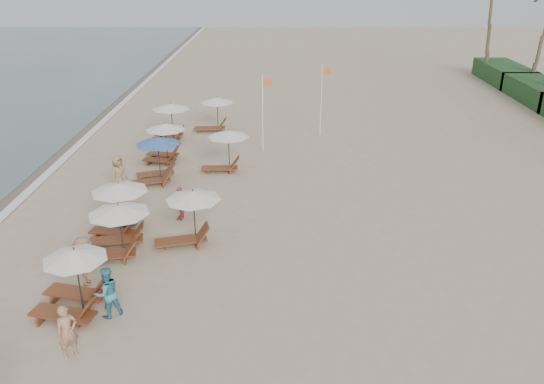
{
  "coord_description": "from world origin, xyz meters",
  "views": [
    {
      "loc": [
        1.16,
        -13.85,
        10.65
      ],
      "look_at": [
        0.9,
        7.86,
        1.3
      ],
      "focal_mm": 36.04,
      "sensor_mm": 36.0,
      "label": 1
    }
  ],
  "objects_px": {
    "lounger_station_3": "(117,206)",
    "lounger_station_5": "(163,142)",
    "inland_station_0": "(187,214)",
    "inland_station_1": "(225,147)",
    "lounger_station_4": "(155,160)",
    "beachgoer_far_a": "(180,203)",
    "lounger_station_6": "(169,121)",
    "flag_pole_near": "(263,110)",
    "beachgoer_mid_b": "(85,261)",
    "inland_station_2": "(214,111)",
    "beachgoer_near": "(67,332)",
    "lounger_station_1": "(70,284)",
    "beachgoer_far_b": "(118,174)",
    "beachgoer_mid_a": "(107,293)",
    "lounger_station_2": "(114,230)"
  },
  "relations": [
    {
      "from": "inland_station_0",
      "to": "lounger_station_5",
      "type": "bearing_deg",
      "value": 106.62
    },
    {
      "from": "lounger_station_6",
      "to": "beachgoer_near",
      "type": "height_order",
      "value": "lounger_station_6"
    },
    {
      "from": "beachgoer_far_a",
      "to": "inland_station_1",
      "type": "bearing_deg",
      "value": 175.21
    },
    {
      "from": "lounger_station_6",
      "to": "inland_station_0",
      "type": "xyz_separation_m",
      "value": [
        3.25,
        -13.53,
        0.07
      ]
    },
    {
      "from": "beachgoer_mid_a",
      "to": "lounger_station_1",
      "type": "bearing_deg",
      "value": -51.71
    },
    {
      "from": "lounger_station_1",
      "to": "inland_station_1",
      "type": "bearing_deg",
      "value": 73.41
    },
    {
      "from": "beachgoer_far_a",
      "to": "beachgoer_far_b",
      "type": "height_order",
      "value": "beachgoer_far_b"
    },
    {
      "from": "flag_pole_near",
      "to": "inland_station_1",
      "type": "bearing_deg",
      "value": -120.49
    },
    {
      "from": "lounger_station_1",
      "to": "beachgoer_mid_a",
      "type": "relative_size",
      "value": 1.5
    },
    {
      "from": "inland_station_0",
      "to": "lounger_station_3",
      "type": "bearing_deg",
      "value": 161.32
    },
    {
      "from": "lounger_station_1",
      "to": "flag_pole_near",
      "type": "xyz_separation_m",
      "value": [
        5.78,
        16.13,
        1.51
      ]
    },
    {
      "from": "lounger_station_6",
      "to": "inland_station_2",
      "type": "xyz_separation_m",
      "value": [
        2.56,
        2.07,
        0.07
      ]
    },
    {
      "from": "inland_station_2",
      "to": "beachgoer_near",
      "type": "distance_m",
      "value": 22.46
    },
    {
      "from": "beachgoer_mid_a",
      "to": "flag_pole_near",
      "type": "bearing_deg",
      "value": -144.16
    },
    {
      "from": "lounger_station_3",
      "to": "lounger_station_5",
      "type": "distance_m",
      "value": 8.67
    },
    {
      "from": "lounger_station_4",
      "to": "inland_station_0",
      "type": "xyz_separation_m",
      "value": [
        2.7,
        -6.61,
        0.14
      ]
    },
    {
      "from": "lounger_station_6",
      "to": "flag_pole_near",
      "type": "distance_m",
      "value": 6.4
    },
    {
      "from": "lounger_station_5",
      "to": "inland_station_2",
      "type": "bearing_deg",
      "value": 69.45
    },
    {
      "from": "lounger_station_2",
      "to": "beachgoer_mid_a",
      "type": "distance_m",
      "value": 4.14
    },
    {
      "from": "lounger_station_1",
      "to": "beachgoer_near",
      "type": "xyz_separation_m",
      "value": [
        0.67,
        -2.22,
        -0.16
      ]
    },
    {
      "from": "beachgoer_near",
      "to": "lounger_station_2",
      "type": "bearing_deg",
      "value": 51.33
    },
    {
      "from": "lounger_station_1",
      "to": "flag_pole_near",
      "type": "bearing_deg",
      "value": 70.28
    },
    {
      "from": "lounger_station_6",
      "to": "lounger_station_3",
      "type": "bearing_deg",
      "value": -89.31
    },
    {
      "from": "inland_station_1",
      "to": "beachgoer_mid_b",
      "type": "height_order",
      "value": "inland_station_1"
    },
    {
      "from": "beachgoer_mid_b",
      "to": "flag_pole_near",
      "type": "relative_size",
      "value": 0.41
    },
    {
      "from": "inland_station_1",
      "to": "flag_pole_near",
      "type": "bearing_deg",
      "value": 59.51
    },
    {
      "from": "beachgoer_far_b",
      "to": "beachgoer_far_a",
      "type": "bearing_deg",
      "value": -103.8
    },
    {
      "from": "inland_station_0",
      "to": "beachgoer_far_b",
      "type": "distance_m",
      "value": 6.75
    },
    {
      "from": "lounger_station_6",
      "to": "beachgoer_far_a",
      "type": "bearing_deg",
      "value": -77.18
    },
    {
      "from": "lounger_station_6",
      "to": "beachgoer_mid_b",
      "type": "distance_m",
      "value": 16.53
    },
    {
      "from": "lounger_station_4",
      "to": "beachgoer_mid_a",
      "type": "height_order",
      "value": "lounger_station_4"
    },
    {
      "from": "lounger_station_2",
      "to": "beachgoer_mid_a",
      "type": "xyz_separation_m",
      "value": [
        0.88,
        -4.04,
        -0.15
      ]
    },
    {
      "from": "inland_station_2",
      "to": "lounger_station_1",
      "type": "bearing_deg",
      "value": -96.77
    },
    {
      "from": "lounger_station_6",
      "to": "inland_station_2",
      "type": "relative_size",
      "value": 0.9
    },
    {
      "from": "lounger_station_5",
      "to": "beachgoer_far_a",
      "type": "distance_m",
      "value": 7.77
    },
    {
      "from": "inland_station_0",
      "to": "beachgoer_far_a",
      "type": "xyz_separation_m",
      "value": [
        -0.69,
        2.27,
        -0.57
      ]
    },
    {
      "from": "lounger_station_4",
      "to": "inland_station_0",
      "type": "height_order",
      "value": "lounger_station_4"
    },
    {
      "from": "lounger_station_4",
      "to": "beachgoer_far_a",
      "type": "height_order",
      "value": "lounger_station_4"
    },
    {
      "from": "lounger_station_3",
      "to": "lounger_station_6",
      "type": "distance_m",
      "value": 12.49
    },
    {
      "from": "lounger_station_2",
      "to": "lounger_station_3",
      "type": "height_order",
      "value": "lounger_station_3"
    },
    {
      "from": "inland_station_2",
      "to": "beachgoer_mid_b",
      "type": "xyz_separation_m",
      "value": [
        -2.46,
        -18.6,
        -0.41
      ]
    },
    {
      "from": "beachgoer_far_a",
      "to": "lounger_station_6",
      "type": "bearing_deg",
      "value": -158.57
    },
    {
      "from": "lounger_station_5",
      "to": "lounger_station_6",
      "type": "distance_m",
      "value": 3.84
    },
    {
      "from": "inland_station_0",
      "to": "beachgoer_near",
      "type": "distance_m",
      "value": 7.22
    },
    {
      "from": "lounger_station_3",
      "to": "beachgoer_mid_a",
      "type": "relative_size",
      "value": 1.46
    },
    {
      "from": "inland_station_0",
      "to": "inland_station_1",
      "type": "relative_size",
      "value": 1.05
    },
    {
      "from": "lounger_station_5",
      "to": "lounger_station_6",
      "type": "height_order",
      "value": "lounger_station_6"
    },
    {
      "from": "lounger_station_6",
      "to": "flag_pole_near",
      "type": "xyz_separation_m",
      "value": [
        5.95,
        -1.97,
        1.25
      ]
    },
    {
      "from": "inland_station_2",
      "to": "beachgoer_far_a",
      "type": "xyz_separation_m",
      "value": [
        -0.0,
        -13.34,
        -0.57
      ]
    },
    {
      "from": "lounger_station_2",
      "to": "inland_station_0",
      "type": "height_order",
      "value": "inland_station_0"
    }
  ]
}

